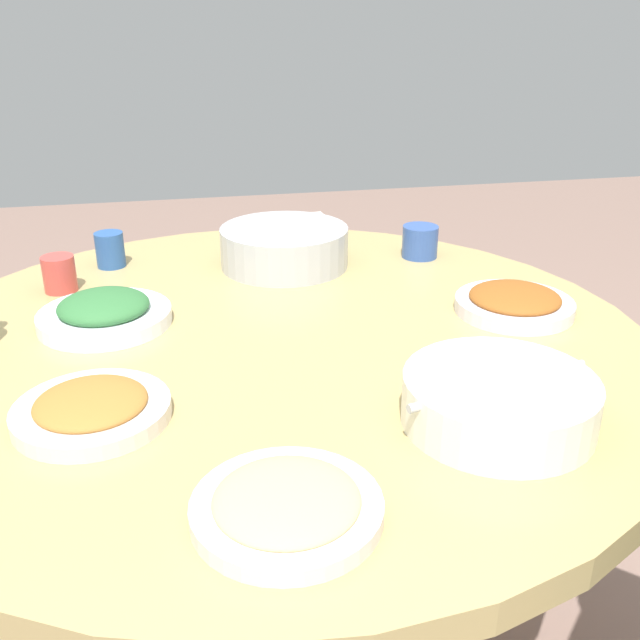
{
  "coord_description": "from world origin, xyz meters",
  "views": [
    {
      "loc": [
        -0.14,
        -1.11,
        1.27
      ],
      "look_at": [
        0.08,
        0.0,
        0.77
      ],
      "focal_mm": 40.45,
      "sensor_mm": 36.0,
      "label": 1
    }
  ],
  "objects_px": {
    "dish_noodles": "(287,505)",
    "tea_cup_side": "(110,250)",
    "soup_bowl": "(499,402)",
    "tea_cup_far": "(59,274)",
    "round_dining_table": "(274,380)",
    "tea_cup_near": "(420,242)",
    "dish_stirfry": "(514,302)",
    "dish_tofu_braise": "(92,408)",
    "rice_bowl": "(285,246)",
    "dish_greens": "(104,312)"
  },
  "relations": [
    {
      "from": "dish_greens",
      "to": "tea_cup_side",
      "type": "bearing_deg",
      "value": 91.3
    },
    {
      "from": "rice_bowl",
      "to": "tea_cup_side",
      "type": "xyz_separation_m",
      "value": [
        -0.37,
        0.07,
        -0.01
      ]
    },
    {
      "from": "dish_tofu_braise",
      "to": "soup_bowl",
      "type": "bearing_deg",
      "value": -12.49
    },
    {
      "from": "rice_bowl",
      "to": "dish_tofu_braise",
      "type": "distance_m",
      "value": 0.67
    },
    {
      "from": "round_dining_table",
      "to": "dish_greens",
      "type": "height_order",
      "value": "dish_greens"
    },
    {
      "from": "dish_noodles",
      "to": "tea_cup_side",
      "type": "height_order",
      "value": "tea_cup_side"
    },
    {
      "from": "soup_bowl",
      "to": "dish_greens",
      "type": "bearing_deg",
      "value": 140.6
    },
    {
      "from": "dish_stirfry",
      "to": "dish_tofu_braise",
      "type": "bearing_deg",
      "value": -162.37
    },
    {
      "from": "dish_greens",
      "to": "dish_noodles",
      "type": "xyz_separation_m",
      "value": [
        0.23,
        -0.58,
        -0.01
      ]
    },
    {
      "from": "dish_noodles",
      "to": "tea_cup_near",
      "type": "bearing_deg",
      "value": 62.24
    },
    {
      "from": "rice_bowl",
      "to": "soup_bowl",
      "type": "height_order",
      "value": "rice_bowl"
    },
    {
      "from": "tea_cup_side",
      "to": "tea_cup_near",
      "type": "bearing_deg",
      "value": -6.14
    },
    {
      "from": "dish_stirfry",
      "to": "dish_noodles",
      "type": "distance_m",
      "value": 0.7
    },
    {
      "from": "tea_cup_near",
      "to": "dish_greens",
      "type": "bearing_deg",
      "value": -159.88
    },
    {
      "from": "soup_bowl",
      "to": "tea_cup_far",
      "type": "bearing_deg",
      "value": 135.3
    },
    {
      "from": "rice_bowl",
      "to": "tea_cup_far",
      "type": "distance_m",
      "value": 0.46
    },
    {
      "from": "round_dining_table",
      "to": "tea_cup_side",
      "type": "xyz_separation_m",
      "value": [
        -0.29,
        0.42,
        0.12
      ]
    },
    {
      "from": "round_dining_table",
      "to": "dish_tofu_braise",
      "type": "relative_size",
      "value": 6.1
    },
    {
      "from": "tea_cup_far",
      "to": "soup_bowl",
      "type": "bearing_deg",
      "value": -44.7
    },
    {
      "from": "round_dining_table",
      "to": "dish_stirfry",
      "type": "distance_m",
      "value": 0.46
    },
    {
      "from": "dish_greens",
      "to": "tea_cup_near",
      "type": "bearing_deg",
      "value": 20.12
    },
    {
      "from": "dish_stirfry",
      "to": "tea_cup_near",
      "type": "bearing_deg",
      "value": 101.24
    },
    {
      "from": "dish_stirfry",
      "to": "tea_cup_near",
      "type": "xyz_separation_m",
      "value": [
        -0.07,
        0.34,
        0.02
      ]
    },
    {
      "from": "soup_bowl",
      "to": "dish_greens",
      "type": "height_order",
      "value": "soup_bowl"
    },
    {
      "from": "soup_bowl",
      "to": "dish_stirfry",
      "type": "height_order",
      "value": "soup_bowl"
    },
    {
      "from": "tea_cup_near",
      "to": "tea_cup_far",
      "type": "xyz_separation_m",
      "value": [
        -0.76,
        -0.06,
        0.0
      ]
    },
    {
      "from": "soup_bowl",
      "to": "round_dining_table",
      "type": "bearing_deg",
      "value": 127.58
    },
    {
      "from": "rice_bowl",
      "to": "dish_stirfry",
      "type": "height_order",
      "value": "rice_bowl"
    },
    {
      "from": "round_dining_table",
      "to": "tea_cup_far",
      "type": "xyz_separation_m",
      "value": [
        -0.38,
        0.29,
        0.12
      ]
    },
    {
      "from": "dish_stirfry",
      "to": "soup_bowl",
      "type": "bearing_deg",
      "value": -118.61
    },
    {
      "from": "dish_noodles",
      "to": "dish_tofu_braise",
      "type": "xyz_separation_m",
      "value": [
        -0.23,
        0.26,
        0.0
      ]
    },
    {
      "from": "dish_tofu_braise",
      "to": "tea_cup_side",
      "type": "bearing_deg",
      "value": 90.99
    },
    {
      "from": "soup_bowl",
      "to": "tea_cup_far",
      "type": "relative_size",
      "value": 3.93
    },
    {
      "from": "dish_greens",
      "to": "dish_noodles",
      "type": "distance_m",
      "value": 0.62
    },
    {
      "from": "dish_tofu_braise",
      "to": "tea_cup_far",
      "type": "bearing_deg",
      "value": 101.06
    },
    {
      "from": "round_dining_table",
      "to": "soup_bowl",
      "type": "height_order",
      "value": "soup_bowl"
    },
    {
      "from": "dish_stirfry",
      "to": "tea_cup_far",
      "type": "height_order",
      "value": "tea_cup_far"
    },
    {
      "from": "rice_bowl",
      "to": "tea_cup_far",
      "type": "xyz_separation_m",
      "value": [
        -0.46,
        -0.06,
        -0.01
      ]
    },
    {
      "from": "dish_noodles",
      "to": "tea_cup_side",
      "type": "bearing_deg",
      "value": 104.89
    },
    {
      "from": "round_dining_table",
      "to": "tea_cup_near",
      "type": "xyz_separation_m",
      "value": [
        0.38,
        0.35,
        0.12
      ]
    },
    {
      "from": "rice_bowl",
      "to": "tea_cup_near",
      "type": "bearing_deg",
      "value": -0.35
    },
    {
      "from": "soup_bowl",
      "to": "dish_noodles",
      "type": "bearing_deg",
      "value": -156.25
    },
    {
      "from": "soup_bowl",
      "to": "dish_noodles",
      "type": "relative_size",
      "value": 1.3
    },
    {
      "from": "round_dining_table",
      "to": "tea_cup_side",
      "type": "distance_m",
      "value": 0.53
    },
    {
      "from": "round_dining_table",
      "to": "tea_cup_side",
      "type": "bearing_deg",
      "value": 124.31
    },
    {
      "from": "tea_cup_side",
      "to": "rice_bowl",
      "type": "bearing_deg",
      "value": -10.85
    },
    {
      "from": "tea_cup_far",
      "to": "dish_noodles",
      "type": "bearing_deg",
      "value": -66.89
    },
    {
      "from": "tea_cup_far",
      "to": "rice_bowl",
      "type": "bearing_deg",
      "value": 7.41
    },
    {
      "from": "soup_bowl",
      "to": "tea_cup_side",
      "type": "relative_size",
      "value": 3.74
    },
    {
      "from": "round_dining_table",
      "to": "tea_cup_near",
      "type": "bearing_deg",
      "value": 42.58
    }
  ]
}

